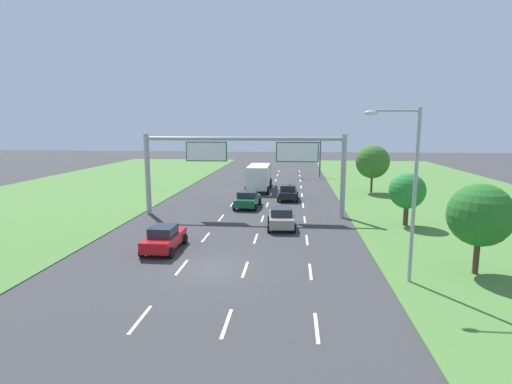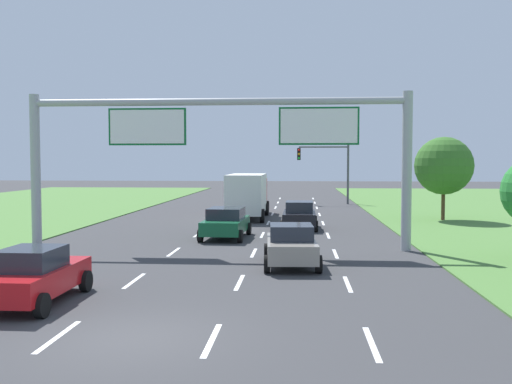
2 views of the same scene
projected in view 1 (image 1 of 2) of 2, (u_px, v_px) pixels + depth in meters
name	position (u px, v px, depth m)	size (l,w,h in m)	color
ground_plane	(213.00, 268.00, 21.70)	(200.00, 200.00, 0.00)	#38383A
lane_dashes_inner_left	(227.00, 210.00, 36.60)	(0.14, 68.40, 0.01)	white
lane_dashes_inner_right	(265.00, 211.00, 36.27)	(0.14, 68.40, 0.01)	white
lane_dashes_slip	(304.00, 212.00, 35.95)	(0.14, 68.40, 0.01)	white
car_near_red	(164.00, 238.00, 24.74)	(2.02, 4.05, 1.57)	red
car_lead_silver	(281.00, 218.00, 30.18)	(2.24, 4.03, 1.57)	gray
car_mid_lane	(248.00, 199.00, 37.90)	(2.36, 4.32, 1.56)	#145633
car_far_ahead	(288.00, 192.00, 41.73)	(2.14, 3.93, 1.61)	black
box_truck	(259.00, 176.00, 48.30)	(2.70, 8.46, 3.05)	#B21E19
sign_gantry	(245.00, 159.00, 33.73)	(17.24, 0.44, 7.00)	#9EA0A5
traffic_light_mast	(307.00, 151.00, 60.14)	(4.76, 0.49, 5.60)	#47494F
street_lamp	(407.00, 181.00, 18.95)	(2.61, 0.32, 8.50)	#9EA0A5
roadside_tree_near	(480.00, 215.00, 20.26)	(3.21, 3.21, 4.79)	#513823
roadside_tree_mid	(407.00, 191.00, 30.45)	(2.74, 2.74, 4.14)	#513823
roadside_tree_far	(373.00, 162.00, 45.47)	(3.81, 3.81, 5.56)	#513823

